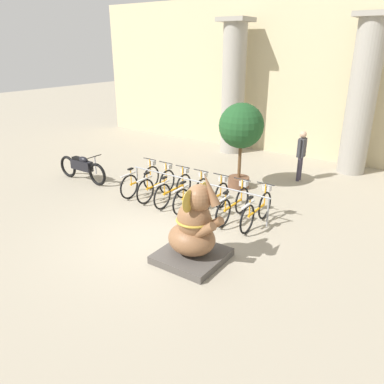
{
  "coord_description": "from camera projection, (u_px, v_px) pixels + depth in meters",
  "views": [
    {
      "loc": [
        4.98,
        -5.97,
        4.22
      ],
      "look_at": [
        0.35,
        0.71,
        1.0
      ],
      "focal_mm": 35.0,
      "sensor_mm": 36.0,
      "label": 1
    }
  ],
  "objects": [
    {
      "name": "ground_plane",
      "position": [
        162.0,
        238.0,
        8.75
      ],
      "size": [
        60.0,
        60.0,
        0.0
      ],
      "primitive_type": "plane",
      "color": "#9E937F"
    },
    {
      "name": "bicycle_5",
      "position": [
        234.0,
        204.0,
        9.53
      ],
      "size": [
        0.48,
        1.72,
        0.98
      ],
      "color": "black",
      "rests_on": "ground_plane"
    },
    {
      "name": "person_pedestrian",
      "position": [
        301.0,
        151.0,
        12.1
      ],
      "size": [
        0.22,
        0.47,
        1.66
      ],
      "color": "#383342",
      "rests_on": "ground_plane"
    },
    {
      "name": "bicycle_1",
      "position": [
        157.0,
        184.0,
        10.89
      ],
      "size": [
        0.48,
        1.72,
        0.98
      ],
      "color": "black",
      "rests_on": "ground_plane"
    },
    {
      "name": "elephant_statue",
      "position": [
        194.0,
        231.0,
        7.61
      ],
      "size": [
        1.31,
        1.31,
        2.01
      ],
      "color": "#4C4742",
      "rests_on": "ground_plane"
    },
    {
      "name": "bicycle_3",
      "position": [
        192.0,
        194.0,
        10.19
      ],
      "size": [
        0.48,
        1.72,
        0.98
      ],
      "color": "black",
      "rests_on": "ground_plane"
    },
    {
      "name": "building_facade",
      "position": [
        302.0,
        79.0,
        14.23
      ],
      "size": [
        20.0,
        0.2,
        6.0
      ],
      "color": "#C6B78E",
      "rests_on": "ground_plane"
    },
    {
      "name": "column_right",
      "position": [
        362.0,
        96.0,
        12.32
      ],
      "size": [
        1.15,
        1.15,
        5.16
      ],
      "color": "gray",
      "rests_on": "ground_plane"
    },
    {
      "name": "bike_rack",
      "position": [
        195.0,
        185.0,
        10.23
      ],
      "size": [
        4.41,
        0.05,
        0.77
      ],
      "color": "gray",
      "rests_on": "ground_plane"
    },
    {
      "name": "motorcycle",
      "position": [
        82.0,
        167.0,
        12.21
      ],
      "size": [
        2.17,
        0.55,
        0.96
      ],
      "color": "black",
      "rests_on": "ground_plane"
    },
    {
      "name": "potted_tree",
      "position": [
        241.0,
        129.0,
        11.16
      ],
      "size": [
        1.35,
        1.35,
        2.63
      ],
      "color": "brown",
      "rests_on": "ground_plane"
    },
    {
      "name": "bicycle_6",
      "position": [
        257.0,
        210.0,
        9.22
      ],
      "size": [
        0.48,
        1.72,
        0.98
      ],
      "color": "black",
      "rests_on": "ground_plane"
    },
    {
      "name": "column_left",
      "position": [
        233.0,
        87.0,
        14.88
      ],
      "size": [
        1.15,
        1.15,
        5.16
      ],
      "color": "gray",
      "rests_on": "ground_plane"
    },
    {
      "name": "bicycle_4",
      "position": [
        212.0,
        199.0,
        9.87
      ],
      "size": [
        0.48,
        1.72,
        0.98
      ],
      "color": "black",
      "rests_on": "ground_plane"
    },
    {
      "name": "bicycle_2",
      "position": [
        174.0,
        189.0,
        10.53
      ],
      "size": [
        0.48,
        1.72,
        0.98
      ],
      "color": "black",
      "rests_on": "ground_plane"
    },
    {
      "name": "bicycle_0",
      "position": [
        141.0,
        180.0,
        11.24
      ],
      "size": [
        0.48,
        1.72,
        0.98
      ],
      "color": "black",
      "rests_on": "ground_plane"
    }
  ]
}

